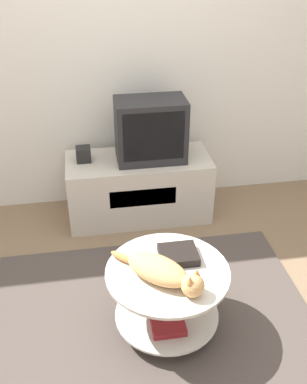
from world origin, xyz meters
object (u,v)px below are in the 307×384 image
object	(u,v)px
tv	(151,130)
cat	(163,272)
dvd_box	(178,255)
speaker	(84,154)

from	to	relation	value
tv	cat	bearing A→B (deg)	-96.12
tv	cat	world-z (taller)	tv
dvd_box	cat	xyz separation A→B (m)	(-0.11, -0.16, 0.03)
tv	cat	xyz separation A→B (m)	(-0.13, -1.22, -0.23)
speaker	tv	bearing A→B (deg)	-5.76
tv	speaker	distance (m)	0.52
dvd_box	speaker	bearing A→B (deg)	112.78
tv	dvd_box	xyz separation A→B (m)	(-0.02, -1.07, -0.26)
tv	cat	size ratio (longest dim) A/B	1.13
cat	tv	bearing A→B (deg)	128.31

